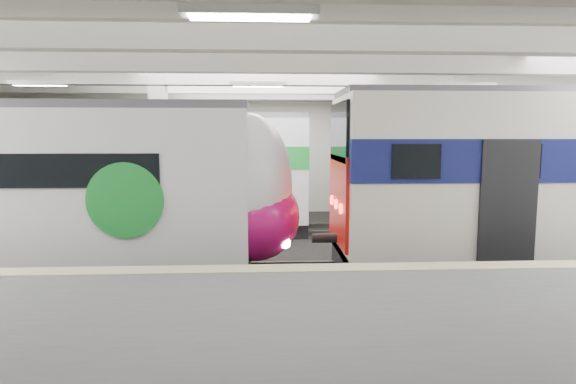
{
  "coord_description": "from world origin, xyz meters",
  "views": [
    {
      "loc": [
        0.15,
        -11.79,
        3.54
      ],
      "look_at": [
        0.79,
        1.0,
        2.0
      ],
      "focal_mm": 30.0,
      "sensor_mm": 36.0,
      "label": 1
    }
  ],
  "objects": [
    {
      "name": "station_hall",
      "position": [
        0.0,
        -1.74,
        3.24
      ],
      "size": [
        36.0,
        24.0,
        5.75
      ],
      "color": "black",
      "rests_on": "ground"
    },
    {
      "name": "modern_emu",
      "position": [
        -5.04,
        -0.0,
        2.12
      ],
      "size": [
        13.24,
        2.74,
        4.3
      ],
      "color": "white",
      "rests_on": "ground"
    },
    {
      "name": "far_train",
      "position": [
        -4.93,
        5.5,
        2.2
      ],
      "size": [
        13.3,
        3.03,
        4.26
      ],
      "rotation": [
        0.0,
        0.0,
        -0.03
      ],
      "color": "white",
      "rests_on": "ground"
    }
  ]
}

